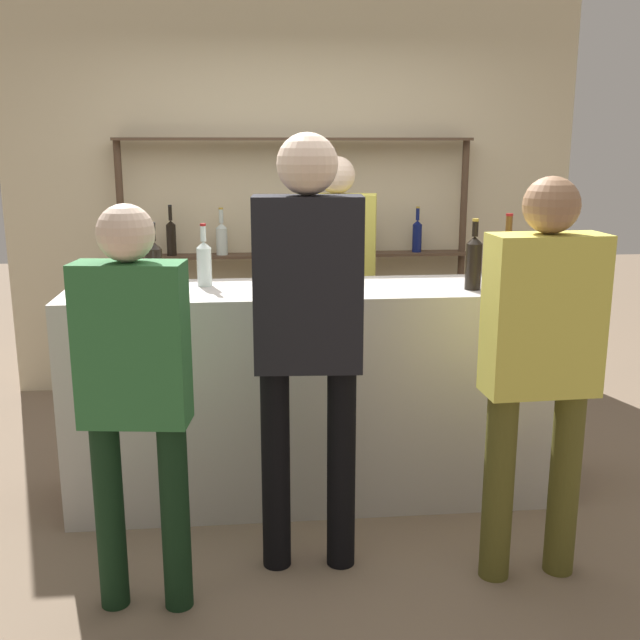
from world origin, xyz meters
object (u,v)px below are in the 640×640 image
at_px(customer_right, 541,352).
at_px(customer_center, 308,320).
at_px(counter_bottle_0, 507,260).
at_px(wine_glass, 153,269).
at_px(counter_bottle_2, 204,262).
at_px(counter_bottle_3, 474,261).
at_px(counter_bottle_1, 154,262).
at_px(customer_left, 134,380).
at_px(server_behind_counter, 336,274).

xyz_separation_m(customer_right, customer_center, (-0.91, 0.16, 0.11)).
distance_m(counter_bottle_0, customer_center, 1.15).
bearing_deg(wine_glass, counter_bottle_2, 45.10).
relative_size(counter_bottle_2, wine_glass, 1.77).
height_order(counter_bottle_0, counter_bottle_3, counter_bottle_0).
bearing_deg(counter_bottle_3, counter_bottle_1, 172.21).
distance_m(counter_bottle_0, customer_left, 1.86).
relative_size(counter_bottle_0, counter_bottle_2, 1.18).
bearing_deg(customer_right, customer_left, 90.18).
bearing_deg(customer_left, counter_bottle_3, -55.03).
bearing_deg(counter_bottle_2, server_behind_counter, 47.76).
distance_m(counter_bottle_2, customer_right, 1.66).
relative_size(counter_bottle_1, counter_bottle_2, 1.03).
height_order(counter_bottle_1, counter_bottle_2, counter_bottle_1).
distance_m(server_behind_counter, customer_right, 1.86).
xyz_separation_m(counter_bottle_3, wine_glass, (-1.51, -0.01, -0.01)).
distance_m(counter_bottle_0, counter_bottle_1, 1.71).
bearing_deg(customer_center, counter_bottle_0, -57.85).
bearing_deg(customer_right, customer_center, 77.55).
bearing_deg(customer_center, customer_right, -96.40).
bearing_deg(wine_glass, server_behind_counter, 47.18).
relative_size(wine_glass, customer_left, 0.11).
height_order(counter_bottle_3, wine_glass, counter_bottle_3).
relative_size(counter_bottle_3, wine_glass, 1.95).
xyz_separation_m(counter_bottle_2, customer_center, (0.45, -0.77, -0.12)).
height_order(counter_bottle_2, counter_bottle_3, counter_bottle_3).
xyz_separation_m(counter_bottle_0, customer_left, (-1.67, -0.78, -0.30)).
distance_m(server_behind_counter, customer_left, 2.07).
distance_m(counter_bottle_0, counter_bottle_2, 1.47).
height_order(server_behind_counter, customer_center, customer_center).
height_order(counter_bottle_0, counter_bottle_1, counter_bottle_0).
xyz_separation_m(counter_bottle_2, counter_bottle_3, (1.29, -0.22, 0.02)).
bearing_deg(wine_glass, customer_left, -89.24).
relative_size(wine_glass, customer_right, 0.11).
bearing_deg(counter_bottle_2, customer_center, -59.84).
relative_size(server_behind_counter, customer_left, 1.08).
height_order(counter_bottle_2, customer_center, customer_center).
bearing_deg(server_behind_counter, customer_left, -16.38).
distance_m(wine_glass, server_behind_counter, 1.46).
bearing_deg(customer_left, wine_glass, 8.21).
distance_m(customer_right, customer_left, 1.57).
relative_size(counter_bottle_1, counter_bottle_3, 0.93).
distance_m(wine_glass, customer_left, 0.83).
bearing_deg(counter_bottle_0, customer_center, -151.52).
relative_size(counter_bottle_0, counter_bottle_1, 1.15).
height_order(counter_bottle_2, customer_right, customer_right).
height_order(server_behind_counter, customer_right, server_behind_counter).
bearing_deg(counter_bottle_2, counter_bottle_0, -8.79).
distance_m(counter_bottle_3, customer_center, 1.02).
distance_m(counter_bottle_2, server_behind_counter, 1.14).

